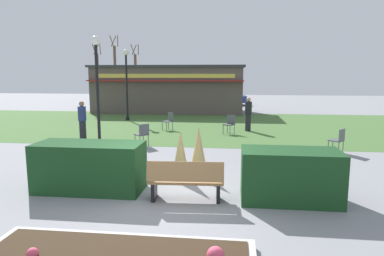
{
  "coord_description": "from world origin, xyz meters",
  "views": [
    {
      "loc": [
        1.55,
        -7.49,
        2.85
      ],
      "look_at": [
        0.21,
        3.75,
        1.08
      ],
      "focal_mm": 32.57,
      "sensor_mm": 36.0,
      "label": 1
    }
  ],
  "objects_px": {
    "cafe_chair_west": "(339,139)",
    "parked_car_west_slot": "(163,97)",
    "cafe_chair_east": "(169,120)",
    "person_standing": "(248,114)",
    "tree_center_bg": "(136,76)",
    "trash_bin": "(327,182)",
    "cafe_chair_north": "(143,133)",
    "lamppost_far": "(126,76)",
    "park_bench": "(186,180)",
    "food_kiosk": "(169,89)",
    "person_strolling": "(82,120)",
    "tree_right_bg": "(98,76)",
    "tree_left_bg": "(115,72)",
    "lamppost_mid": "(97,77)",
    "cafe_chair_center": "(230,123)",
    "parked_car_center_slot": "(223,98)"
  },
  "relations": [
    {
      "from": "cafe_chair_west",
      "to": "parked_car_west_slot",
      "type": "relative_size",
      "value": 0.21
    },
    {
      "from": "cafe_chair_east",
      "to": "person_standing",
      "type": "bearing_deg",
      "value": 2.63
    },
    {
      "from": "cafe_chair_east",
      "to": "tree_center_bg",
      "type": "height_order",
      "value": "tree_center_bg"
    },
    {
      "from": "trash_bin",
      "to": "cafe_chair_west",
      "type": "xyz_separation_m",
      "value": [
        1.61,
        4.82,
        0.14
      ]
    },
    {
      "from": "cafe_chair_north",
      "to": "parked_car_west_slot",
      "type": "distance_m",
      "value": 19.03
    },
    {
      "from": "lamppost_far",
      "to": "cafe_chair_east",
      "type": "distance_m",
      "value": 5.15
    },
    {
      "from": "cafe_chair_west",
      "to": "cafe_chair_north",
      "type": "distance_m",
      "value": 7.35
    },
    {
      "from": "cafe_chair_north",
      "to": "cafe_chair_west",
      "type": "bearing_deg",
      "value": -2.84
    },
    {
      "from": "park_bench",
      "to": "food_kiosk",
      "type": "xyz_separation_m",
      "value": [
        -3.78,
        18.3,
        1.25
      ]
    },
    {
      "from": "person_strolling",
      "to": "tree_right_bg",
      "type": "height_order",
      "value": "tree_right_bg"
    },
    {
      "from": "person_strolling",
      "to": "tree_left_bg",
      "type": "bearing_deg",
      "value": -161.61
    },
    {
      "from": "lamppost_mid",
      "to": "tree_right_bg",
      "type": "xyz_separation_m",
      "value": [
        -8.93,
        22.38,
        -0.09
      ]
    },
    {
      "from": "tree_left_bg",
      "to": "cafe_chair_east",
      "type": "bearing_deg",
      "value": -63.73
    },
    {
      "from": "lamppost_far",
      "to": "cafe_chair_east",
      "type": "xyz_separation_m",
      "value": [
        3.22,
        -3.39,
        -2.17
      ]
    },
    {
      "from": "cafe_chair_east",
      "to": "person_strolling",
      "type": "bearing_deg",
      "value": -135.1
    },
    {
      "from": "cafe_chair_center",
      "to": "cafe_chair_north",
      "type": "xyz_separation_m",
      "value": [
        -3.39,
        -3.26,
        0.0
      ]
    },
    {
      "from": "food_kiosk",
      "to": "tree_left_bg",
      "type": "distance_m",
      "value": 12.81
    },
    {
      "from": "tree_left_bg",
      "to": "tree_center_bg",
      "type": "relative_size",
      "value": 1.14
    },
    {
      "from": "trash_bin",
      "to": "person_standing",
      "type": "distance_m",
      "value": 9.52
    },
    {
      "from": "tree_left_bg",
      "to": "person_strolling",
      "type": "bearing_deg",
      "value": -74.53
    },
    {
      "from": "food_kiosk",
      "to": "parked_car_west_slot",
      "type": "bearing_deg",
      "value": 105.61
    },
    {
      "from": "park_bench",
      "to": "tree_right_bg",
      "type": "relative_size",
      "value": 0.29
    },
    {
      "from": "food_kiosk",
      "to": "parked_car_center_slot",
      "type": "height_order",
      "value": "food_kiosk"
    },
    {
      "from": "park_bench",
      "to": "food_kiosk",
      "type": "bearing_deg",
      "value": 101.67
    },
    {
      "from": "lamppost_mid",
      "to": "tree_center_bg",
      "type": "bearing_deg",
      "value": 102.41
    },
    {
      "from": "lamppost_far",
      "to": "person_standing",
      "type": "height_order",
      "value": "lamppost_far"
    },
    {
      "from": "trash_bin",
      "to": "tree_center_bg",
      "type": "relative_size",
      "value": 0.13
    },
    {
      "from": "parked_car_center_slot",
      "to": "person_standing",
      "type": "bearing_deg",
      "value": -83.17
    },
    {
      "from": "park_bench",
      "to": "tree_left_bg",
      "type": "bearing_deg",
      "value": 111.87
    },
    {
      "from": "lamppost_far",
      "to": "trash_bin",
      "type": "bearing_deg",
      "value": -55.53
    },
    {
      "from": "trash_bin",
      "to": "person_strolling",
      "type": "relative_size",
      "value": 0.46
    },
    {
      "from": "tree_right_bg",
      "to": "tree_center_bg",
      "type": "xyz_separation_m",
      "value": [
        3.68,
        1.5,
        0.01
      ]
    },
    {
      "from": "lamppost_mid",
      "to": "lamppost_far",
      "type": "xyz_separation_m",
      "value": [
        -1.11,
        7.36,
        0.0
      ]
    },
    {
      "from": "cafe_chair_west",
      "to": "lamppost_far",
      "type": "bearing_deg",
      "value": 142.81
    },
    {
      "from": "cafe_chair_east",
      "to": "person_strolling",
      "type": "xyz_separation_m",
      "value": [
        -3.17,
        -3.16,
        0.33
      ]
    },
    {
      "from": "trash_bin",
      "to": "person_standing",
      "type": "xyz_separation_m",
      "value": [
        -1.45,
        9.4,
        0.47
      ]
    },
    {
      "from": "park_bench",
      "to": "lamppost_far",
      "type": "distance_m",
      "value": 14.46
    },
    {
      "from": "park_bench",
      "to": "tree_right_bg",
      "type": "bearing_deg",
      "value": 115.16
    },
    {
      "from": "food_kiosk",
      "to": "person_standing",
      "type": "xyz_separation_m",
      "value": [
        5.55,
        -8.3,
        -0.87
      ]
    },
    {
      "from": "parked_car_west_slot",
      "to": "parked_car_center_slot",
      "type": "height_order",
      "value": "same"
    },
    {
      "from": "food_kiosk",
      "to": "parked_car_center_slot",
      "type": "distance_m",
      "value": 7.42
    },
    {
      "from": "person_standing",
      "to": "parked_car_west_slot",
      "type": "distance_m",
      "value": 16.31
    },
    {
      "from": "food_kiosk",
      "to": "cafe_chair_east",
      "type": "xyz_separation_m",
      "value": [
        1.56,
        -8.48,
        -1.2
      ]
    },
    {
      "from": "tree_center_bg",
      "to": "person_strolling",
      "type": "bearing_deg",
      "value": -79.7
    },
    {
      "from": "cafe_chair_center",
      "to": "tree_center_bg",
      "type": "xyz_separation_m",
      "value": [
        -10.46,
        20.68,
        2.09
      ]
    },
    {
      "from": "lamppost_far",
      "to": "cafe_chair_center",
      "type": "xyz_separation_m",
      "value": [
        6.31,
        -4.16,
        -2.17
      ]
    },
    {
      "from": "parked_car_west_slot",
      "to": "tree_left_bg",
      "type": "bearing_deg",
      "value": 146.45
    },
    {
      "from": "lamppost_mid",
      "to": "lamppost_far",
      "type": "relative_size",
      "value": 1.0
    },
    {
      "from": "lamppost_mid",
      "to": "parked_car_center_slot",
      "type": "height_order",
      "value": "lamppost_mid"
    },
    {
      "from": "trash_bin",
      "to": "cafe_chair_center",
      "type": "relative_size",
      "value": 0.87
    }
  ]
}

